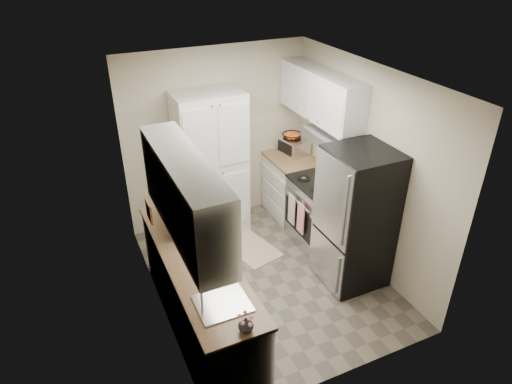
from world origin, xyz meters
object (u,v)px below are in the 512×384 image
pantry_cabinet (211,165)px  electric_range (320,211)px  microwave (185,213)px  refrigerator (356,218)px  toaster_oven (294,146)px  wine_bottle (173,204)px

pantry_cabinet → electric_range: (1.17, -0.93, -0.52)m
electric_range → microwave: (-1.88, -0.22, 0.59)m
pantry_cabinet → microwave: bearing=-121.8°
refrigerator → microwave: bearing=162.6°
electric_range → toaster_oven: size_ratio=2.90×
pantry_cabinet → wine_bottle: pantry_cabinet is taller
pantry_cabinet → refrigerator: 2.07m
wine_bottle → toaster_oven: (2.05, 0.88, -0.03)m
pantry_cabinet → wine_bottle: (-0.77, -0.87, 0.06)m
refrigerator → microwave: (-1.85, 0.58, 0.22)m
wine_bottle → toaster_oven: wine_bottle is taller
pantry_cabinet → toaster_oven: pantry_cabinet is taller
microwave → toaster_oven: (1.99, 1.16, -0.04)m
wine_bottle → microwave: bearing=-77.6°
pantry_cabinet → electric_range: bearing=-38.2°
pantry_cabinet → electric_range: 1.58m
pantry_cabinet → refrigerator: (1.14, -1.73, -0.15)m
pantry_cabinet → electric_range: pantry_cabinet is taller
refrigerator → toaster_oven: 1.75m
toaster_oven → wine_bottle: bearing=-168.2°
microwave → wine_bottle: microwave is taller
microwave → toaster_oven: size_ratio=1.40×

